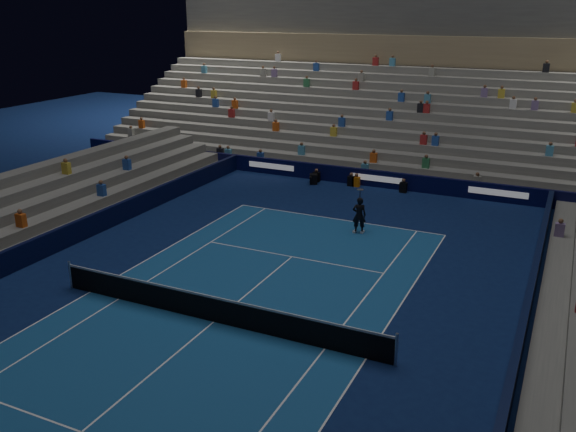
# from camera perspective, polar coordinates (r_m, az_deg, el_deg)

# --- Properties ---
(ground) EXTENTS (90.00, 90.00, 0.00)m
(ground) POSITION_cam_1_polar(r_m,az_deg,el_deg) (21.61, -6.88, -9.73)
(ground) COLOR #0B1945
(ground) RESTS_ON ground
(court_surface) EXTENTS (10.97, 23.77, 0.01)m
(court_surface) POSITION_cam_1_polar(r_m,az_deg,el_deg) (21.61, -6.88, -9.71)
(court_surface) COLOR navy
(court_surface) RESTS_ON ground
(sponsor_barrier_far) EXTENTS (44.00, 0.25, 1.00)m
(sponsor_barrier_far) POSITION_cam_1_polar(r_m,az_deg,el_deg) (37.28, 8.21, 3.45)
(sponsor_barrier_far) COLOR #080932
(sponsor_barrier_far) RESTS_ON ground
(sponsor_barrier_east) EXTENTS (0.25, 37.00, 1.00)m
(sponsor_barrier_east) POSITION_cam_1_polar(r_m,az_deg,el_deg) (18.74, 20.03, -13.94)
(sponsor_barrier_east) COLOR black
(sponsor_barrier_east) RESTS_ON ground
(sponsor_barrier_west) EXTENTS (0.25, 37.00, 1.00)m
(sponsor_barrier_west) POSITION_cam_1_polar(r_m,az_deg,el_deg) (27.41, -24.48, -3.85)
(sponsor_barrier_west) COLOR black
(sponsor_barrier_west) RESTS_ON ground
(grandstand_main) EXTENTS (44.00, 15.20, 11.20)m
(grandstand_main) POSITION_cam_1_polar(r_m,az_deg,el_deg) (45.58, 11.96, 9.75)
(grandstand_main) COLOR slate
(grandstand_main) RESTS_ON ground
(tennis_net) EXTENTS (12.90, 0.10, 1.10)m
(tennis_net) POSITION_cam_1_polar(r_m,az_deg,el_deg) (21.38, -6.93, -8.54)
(tennis_net) COLOR #B2B2B7
(tennis_net) RESTS_ON ground
(tennis_player) EXTENTS (0.74, 0.58, 1.78)m
(tennis_player) POSITION_cam_1_polar(r_m,az_deg,el_deg) (29.37, 6.62, 0.08)
(tennis_player) COLOR black
(tennis_player) RESTS_ON ground
(broadcast_camera) EXTENTS (0.64, 0.99, 0.60)m
(broadcast_camera) POSITION_cam_1_polar(r_m,az_deg,el_deg) (37.58, 2.37, 3.46)
(broadcast_camera) COLOR black
(broadcast_camera) RESTS_ON ground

